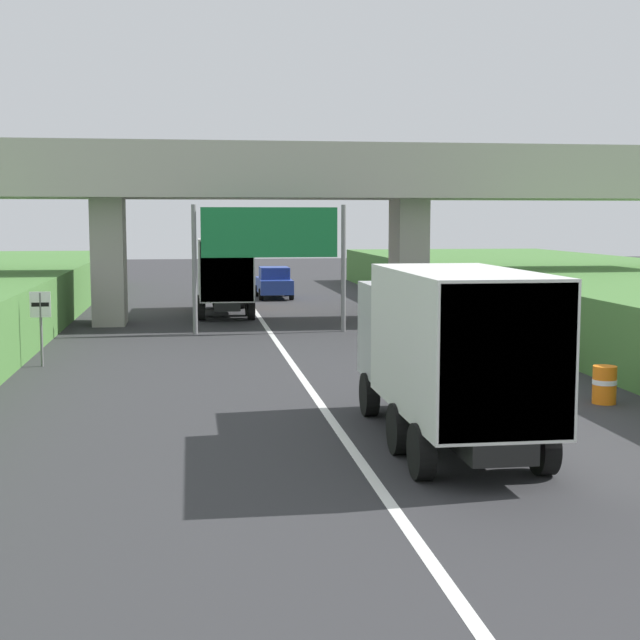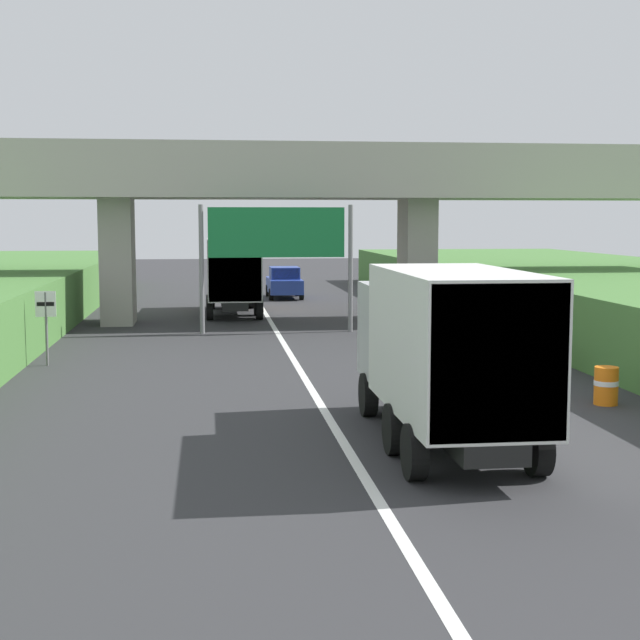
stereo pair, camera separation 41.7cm
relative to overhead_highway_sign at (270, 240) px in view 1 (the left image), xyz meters
The scene contains 9 objects.
lane_centre_stripe 5.38m from the overhead_highway_sign, 90.00° to the right, with size 0.20×102.13×0.01m, color white.
overpass_bridge 4.22m from the overhead_highway_sign, 90.00° to the left, with size 40.00×4.80×7.39m.
overhead_highway_sign is the anchor object (origin of this frame).
speed_limit_sign 10.50m from the overhead_highway_sign, 136.01° to the right, with size 0.60×0.08×2.23m.
truck_orange 7.30m from the overhead_highway_sign, 102.08° to the left, with size 2.44×7.30×3.44m.
truck_silver 18.17m from the overhead_highway_sign, 84.05° to the right, with size 2.44×7.30×3.44m.
car_blue 15.56m from the overhead_highway_sign, 84.25° to the left, with size 1.86×4.10×1.72m.
construction_barrel_3 16.40m from the overhead_highway_sign, 65.46° to the right, with size 0.57×0.57×0.90m.
construction_barrel_4 12.30m from the overhead_highway_sign, 55.73° to the right, with size 0.57×0.57×0.90m.
Camera 1 is at (-3.00, 0.09, 4.38)m, focal length 51.69 mm.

